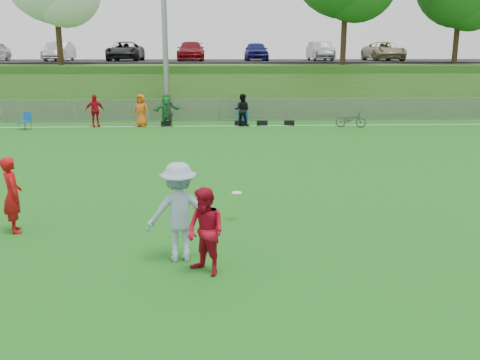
{
  "coord_description": "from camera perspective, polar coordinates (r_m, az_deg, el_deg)",
  "views": [
    {
      "loc": [
        -0.32,
        -10.29,
        3.98
      ],
      "look_at": [
        0.21,
        0.5,
        1.33
      ],
      "focal_mm": 40.0,
      "sensor_mm": 36.0,
      "label": 1
    }
  ],
  "objects": [
    {
      "name": "fence",
      "position": [
        30.47,
        -2.22,
        7.51
      ],
      "size": [
        58.0,
        0.06,
        1.3
      ],
      "color": "gray",
      "rests_on": "ground"
    },
    {
      "name": "ground",
      "position": [
        11.03,
        -0.99,
        -7.34
      ],
      "size": [
        120.0,
        120.0,
        0.0
      ],
      "primitive_type": "plane",
      "color": "#185D13",
      "rests_on": "ground"
    },
    {
      "name": "parking_lot",
      "position": [
        43.3,
        -2.45,
        12.55
      ],
      "size": [
        120.0,
        12.0,
        0.1
      ],
      "primitive_type": "cube",
      "color": "black",
      "rests_on": "berm"
    },
    {
      "name": "gear_bags",
      "position": [
        28.68,
        -0.03,
        6.08
      ],
      "size": [
        7.15,
        0.58,
        0.26
      ],
      "color": "black",
      "rests_on": "ground"
    },
    {
      "name": "car_row",
      "position": [
        42.29,
        -4.08,
        13.54
      ],
      "size": [
        32.04,
        5.18,
        1.44
      ],
      "color": "silver",
      "rests_on": "parking_lot"
    },
    {
      "name": "berm",
      "position": [
        41.36,
        -2.41,
        10.34
      ],
      "size": [
        120.0,
        18.0,
        3.0
      ],
      "primitive_type": "cube",
      "color": "#224F16",
      "rests_on": "ground"
    },
    {
      "name": "camp_chair",
      "position": [
        29.39,
        -21.95,
        5.52
      ],
      "size": [
        0.64,
        0.65,
        0.87
      ],
      "rotation": [
        0.0,
        0.0,
        -0.43
      ],
      "color": "#0F51AC",
      "rests_on": "ground"
    },
    {
      "name": "player_blue",
      "position": [
        10.25,
        -6.52,
        -3.4
      ],
      "size": [
        1.35,
        0.93,
        1.93
      ],
      "primitive_type": "imported",
      "rotation": [
        0.0,
        0.0,
        3.32
      ],
      "color": "#93ADCC",
      "rests_on": "ground"
    },
    {
      "name": "sideline_far",
      "position": [
        28.56,
        -2.16,
        5.79
      ],
      "size": [
        60.0,
        0.1,
        0.01
      ],
      "primitive_type": "cube",
      "color": "white",
      "rests_on": "ground"
    },
    {
      "name": "spectator_row",
      "position": [
        28.57,
        -7.85,
        7.37
      ],
      "size": [
        8.73,
        1.07,
        1.69
      ],
      "color": "#BA0C15",
      "rests_on": "ground"
    },
    {
      "name": "bicycle",
      "position": [
        28.62,
        11.74,
        6.34
      ],
      "size": [
        1.64,
        0.91,
        0.82
      ],
      "primitive_type": "imported",
      "rotation": [
        0.0,
        0.0,
        1.32
      ],
      "color": "#2C2B2E",
      "rests_on": "ground"
    },
    {
      "name": "player_red_left",
      "position": [
        12.8,
        -23.11,
        -1.48
      ],
      "size": [
        0.65,
        0.74,
        1.7
      ],
      "primitive_type": "imported",
      "rotation": [
        0.0,
        0.0,
        2.05
      ],
      "color": "#AF0C0E",
      "rests_on": "ground"
    },
    {
      "name": "recycling_bin",
      "position": [
        29.53,
        0.33,
        6.85
      ],
      "size": [
        0.7,
        0.7,
        0.82
      ],
      "primitive_type": "cylinder",
      "rotation": [
        0.0,
        0.0,
        -0.34
      ],
      "color": "#0E449D",
      "rests_on": "ground"
    },
    {
      "name": "player_red_center",
      "position": [
        9.61,
        -3.68,
        -5.53
      ],
      "size": [
        0.98,
        0.98,
        1.6
      ],
      "primitive_type": "imported",
      "rotation": [
        0.0,
        0.0,
        -0.79
      ],
      "color": "#AC0B21",
      "rests_on": "ground"
    },
    {
      "name": "frisbee",
      "position": [
        12.59,
        -0.35,
        -1.37
      ],
      "size": [
        0.24,
        0.24,
        0.02
      ],
      "color": "white",
      "rests_on": "ground"
    }
  ]
}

